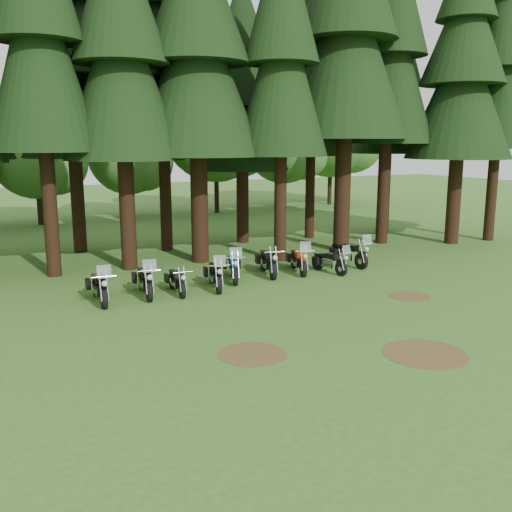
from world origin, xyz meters
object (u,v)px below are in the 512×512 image
(motorcycle_7, at_px, (329,262))
(motorcycle_8, at_px, (349,254))
(motorcycle_2, at_px, (177,282))
(motorcycle_0, at_px, (99,288))
(motorcycle_1, at_px, (145,282))
(motorcycle_4, at_px, (233,268))
(motorcycle_6, at_px, (298,261))
(motorcycle_3, at_px, (215,276))
(motorcycle_5, at_px, (268,263))

(motorcycle_7, distance_m, motorcycle_8, 1.71)
(motorcycle_2, relative_size, motorcycle_7, 0.98)
(motorcycle_0, distance_m, motorcycle_7, 9.50)
(motorcycle_1, xyz_separation_m, motorcycle_7, (7.87, 0.04, -0.07))
(motorcycle_0, bearing_deg, motorcycle_7, 3.81)
(motorcycle_1, bearing_deg, motorcycle_4, 17.48)
(motorcycle_0, distance_m, motorcycle_6, 8.43)
(motorcycle_1, height_order, motorcycle_3, motorcycle_1)
(motorcycle_7, bearing_deg, motorcycle_3, 174.39)
(motorcycle_4, bearing_deg, motorcycle_1, -150.56)
(motorcycle_3, relative_size, motorcycle_4, 0.98)
(motorcycle_0, bearing_deg, motorcycle_2, 1.73)
(motorcycle_3, bearing_deg, motorcycle_4, 51.54)
(motorcycle_0, relative_size, motorcycle_2, 1.18)
(motorcycle_1, xyz_separation_m, motorcycle_8, (9.40, 0.81, 0.00))
(motorcycle_3, xyz_separation_m, motorcycle_4, (1.13, 0.86, 0.02))
(motorcycle_1, distance_m, motorcycle_8, 9.44)
(motorcycle_6, bearing_deg, motorcycle_3, -150.82)
(motorcycle_5, xyz_separation_m, motorcycle_8, (3.99, -0.06, 0.00))
(motorcycle_0, height_order, motorcycle_4, motorcycle_4)
(motorcycle_2, bearing_deg, motorcycle_1, 175.57)
(motorcycle_0, distance_m, motorcycle_4, 5.44)
(motorcycle_1, distance_m, motorcycle_7, 7.87)
(motorcycle_4, bearing_deg, motorcycle_2, -142.56)
(motorcycle_0, xyz_separation_m, motorcycle_5, (7.04, 1.02, 0.00))
(motorcycle_0, xyz_separation_m, motorcycle_8, (11.03, 0.96, 0.01))
(motorcycle_4, height_order, motorcycle_5, motorcycle_4)
(motorcycle_2, bearing_deg, motorcycle_0, -175.55)
(motorcycle_7, height_order, motorcycle_8, motorcycle_8)
(motorcycle_1, height_order, motorcycle_6, motorcycle_1)
(motorcycle_0, height_order, motorcycle_8, motorcycle_8)
(motorcycle_0, xyz_separation_m, motorcycle_3, (4.25, -0.04, -0.02))
(motorcycle_1, xyz_separation_m, motorcycle_5, (5.41, 0.87, -0.00))
(motorcycle_0, bearing_deg, motorcycle_6, 8.33)
(motorcycle_1, bearing_deg, motorcycle_0, -167.49)
(motorcycle_1, bearing_deg, motorcycle_7, 7.64)
(motorcycle_4, bearing_deg, motorcycle_5, 26.02)
(motorcycle_0, bearing_deg, motorcycle_3, 2.08)
(motorcycle_1, height_order, motorcycle_7, motorcycle_1)
(motorcycle_4, relative_size, motorcycle_5, 0.98)
(motorcycle_3, height_order, motorcycle_5, motorcycle_3)
(motorcycle_0, height_order, motorcycle_1, motorcycle_1)
(motorcycle_7, bearing_deg, motorcycle_6, 141.97)
(motorcycle_0, relative_size, motorcycle_5, 1.00)
(motorcycle_1, bearing_deg, motorcycle_2, -2.49)
(motorcycle_0, bearing_deg, motorcycle_4, 11.33)
(motorcycle_3, height_order, motorcycle_7, motorcycle_3)
(motorcycle_2, xyz_separation_m, motorcycle_4, (2.63, 0.86, 0.08))
(motorcycle_6, bearing_deg, motorcycle_0, -157.09)
(motorcycle_8, bearing_deg, motorcycle_3, -176.43)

